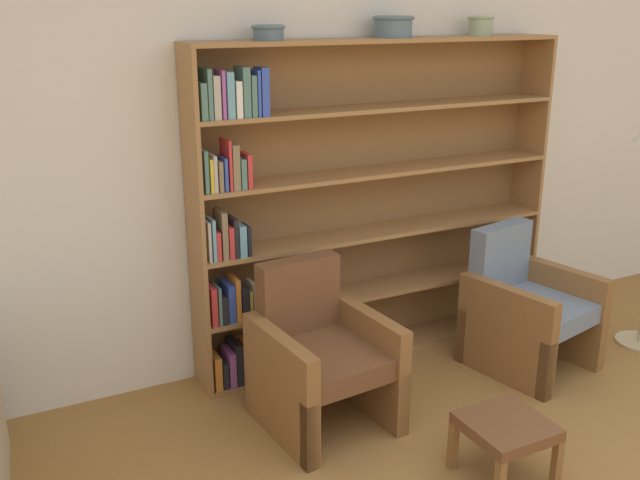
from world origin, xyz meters
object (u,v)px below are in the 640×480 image
bookshelf (352,207)px  footstool (506,431)px  bowl_brass (393,25)px  armchair_leather (320,356)px  bowl_sage (481,25)px  armchair_cushioned (526,307)px  bowl_stoneware (268,31)px

bookshelf → footstool: 1.69m
bowl_brass → armchair_leather: bowl_brass is taller
footstool → armchair_leather: bearing=122.8°
bowl_brass → footstool: 2.37m
bowl_sage → armchair_leather: size_ratio=0.19×
bowl_sage → footstool: (-0.89, -1.49, -1.83)m
bowl_sage → armchair_cushioned: 1.81m
bookshelf → bowl_sage: (0.90, -0.03, 1.09)m
bowl_brass → bowl_stoneware: bearing=180.0°
armchair_cushioned → footstool: (-0.90, -0.87, -0.13)m
bowl_sage → bowl_stoneware: bearing=180.0°
bookshelf → armchair_leather: bookshelf is taller
bowl_sage → armchair_cushioned: (0.01, -0.62, -1.70)m
bowl_stoneware → bowl_sage: size_ratio=1.11×
bowl_stoneware → bowl_brass: bowl_brass is taller
bowl_brass → bowl_sage: (0.65, 0.00, -0.00)m
armchair_cushioned → footstool: 1.26m
bowl_brass → bowl_sage: bowl_brass is taller
bookshelf → armchair_cushioned: bearing=-35.1°
armchair_cushioned → bowl_stoneware: bearing=-35.2°
bowl_stoneware → footstool: size_ratio=0.49×
bowl_brass → armchair_leather: 1.98m
bowl_sage → bookshelf: bearing=178.3°
armchair_cushioned → footstool: armchair_cushioned is taller
bookshelf → bowl_brass: (0.25, -0.03, 1.09)m
bowl_stoneware → bowl_sage: 1.45m
armchair_cushioned → armchair_leather: bearing=-12.5°
bowl_stoneware → footstool: bowl_stoneware is taller
armchair_cushioned → bookshelf: bearing=-47.5°
bowl_stoneware → bowl_sage: bowl_sage is taller
bowl_sage → footstool: size_ratio=0.44×
bookshelf → bowl_brass: 1.12m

